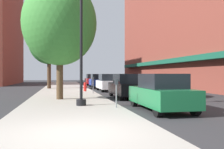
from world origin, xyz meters
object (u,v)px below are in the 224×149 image
object	(u,v)px
car_green	(161,93)
car_black	(127,86)
parking_meter_near	(116,89)
car_white	(108,83)
parking_meter_far	(93,83)
lamppost	(81,42)
fire_hydrant	(85,87)
tree_near	(60,23)
car_red	(92,80)
tree_mid	(49,41)
car_blue	(98,81)

from	to	relation	value
car_green	car_black	distance (m)	6.05
parking_meter_near	car_white	bearing A→B (deg)	81.25
parking_meter_far	lamppost	bearing A→B (deg)	-101.38
fire_hydrant	tree_near	xyz separation A→B (m)	(-2.16, -6.78, 4.22)
car_black	car_red	distance (m)	20.52
lamppost	tree_mid	distance (m)	15.40
car_red	car_white	bearing A→B (deg)	-87.74
parking_meter_near	tree_near	bearing A→B (deg)	120.14
parking_meter_far	car_blue	xyz separation A→B (m)	(1.95, 11.05, -0.14)
parking_meter_far	tree_near	xyz separation A→B (m)	(-2.56, -4.18, 3.79)
fire_hydrant	car_red	size ratio (longest dim) A/B	0.18
parking_meter_far	car_black	xyz separation A→B (m)	(1.95, -3.05, -0.14)
fire_hydrant	parking_meter_near	distance (m)	11.21
car_red	parking_meter_near	bearing A→B (deg)	-92.02
car_white	car_red	bearing A→B (deg)	90.97
parking_meter_far	tree_mid	size ratio (longest dim) A/B	0.17
car_white	car_blue	world-z (taller)	same
car_green	car_red	distance (m)	26.57
tree_mid	car_red	bearing A→B (deg)	59.86
tree_near	tree_mid	world-z (taller)	tree_mid
parking_meter_far	car_red	bearing A→B (deg)	83.63
car_green	car_blue	distance (m)	20.15
car_white	tree_near	bearing A→B (deg)	-117.68
fire_hydrant	tree_mid	xyz separation A→B (m)	(-3.37, 4.99, 4.66)
car_green	car_black	world-z (taller)	same
fire_hydrant	tree_mid	size ratio (longest dim) A/B	0.10
parking_meter_far	car_black	distance (m)	3.62
fire_hydrant	car_white	world-z (taller)	car_white
parking_meter_near	tree_mid	size ratio (longest dim) A/B	0.17
parking_meter_far	fire_hydrant	bearing A→B (deg)	98.85
parking_meter_far	car_white	xyz separation A→B (m)	(1.95, 4.08, -0.14)
tree_near	car_green	world-z (taller)	tree_near
fire_hydrant	car_red	xyz separation A→B (m)	(2.36, 14.86, 0.29)
car_red	car_black	bearing A→B (deg)	-87.74
tree_near	tree_mid	size ratio (longest dim) A/B	0.95
lamppost	fire_hydrant	size ratio (longest dim) A/B	7.47
lamppost	car_white	distance (m)	12.33
lamppost	tree_near	size ratio (longest dim) A/B	0.82
parking_meter_far	tree_near	bearing A→B (deg)	-121.50
lamppost	tree_near	bearing A→B (deg)	107.52
car_black	car_red	size ratio (longest dim) A/B	1.00
car_red	car_green	bearing A→B (deg)	-87.74
car_red	fire_hydrant	bearing A→B (deg)	-96.74
parking_meter_near	car_blue	bearing A→B (deg)	84.33
parking_meter_far	car_green	distance (m)	9.31
car_green	car_blue	xyz separation A→B (m)	(0.00, 20.15, 0.00)
parking_meter_far	car_green	bearing A→B (deg)	-77.91
car_green	car_red	world-z (taller)	same
tree_near	car_red	bearing A→B (deg)	78.23
parking_meter_far	tree_mid	bearing A→B (deg)	116.46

